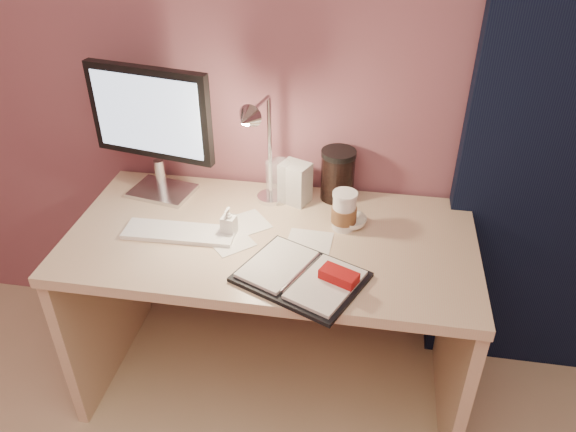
% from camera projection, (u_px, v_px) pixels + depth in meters
% --- Properties ---
extents(room, '(3.50, 3.50, 3.50)m').
position_uv_depth(room, '(573.00, 108.00, 1.83)').
color(room, '#C6B28E').
rests_on(room, ground).
extents(desk, '(1.40, 0.70, 0.73)m').
position_uv_depth(desk, '(275.00, 273.00, 2.12)').
color(desk, '#CAB58F').
rests_on(desk, ground).
extents(monitor, '(0.47, 0.21, 0.50)m').
position_uv_depth(monitor, '(153.00, 121.00, 2.00)').
color(monitor, silver).
rests_on(monitor, desk).
extents(keyboard, '(0.39, 0.12, 0.02)m').
position_uv_depth(keyboard, '(180.00, 233.00, 1.93)').
color(keyboard, white).
rests_on(keyboard, desk).
extents(planner, '(0.44, 0.40, 0.06)m').
position_uv_depth(planner, '(304.00, 276.00, 1.73)').
color(planner, black).
rests_on(planner, desk).
extents(paper_a, '(0.19, 0.19, 0.00)m').
position_uv_depth(paper_a, '(247.00, 223.00, 1.99)').
color(paper_a, white).
rests_on(paper_a, desk).
extents(paper_b, '(0.16, 0.16, 0.00)m').
position_uv_depth(paper_b, '(309.00, 243.00, 1.89)').
color(paper_b, white).
rests_on(paper_b, desk).
extents(paper_c, '(0.19, 0.19, 0.00)m').
position_uv_depth(paper_c, '(231.00, 242.00, 1.90)').
color(paper_c, white).
rests_on(paper_c, desk).
extents(coffee_cup, '(0.09, 0.09, 0.14)m').
position_uv_depth(coffee_cup, '(344.00, 212.00, 1.93)').
color(coffee_cup, white).
rests_on(coffee_cup, desk).
extents(clear_cup, '(0.09, 0.09, 0.16)m').
position_uv_depth(clear_cup, '(278.00, 181.00, 2.08)').
color(clear_cup, white).
rests_on(clear_cup, desk).
extents(bowl, '(0.13, 0.13, 0.03)m').
position_uv_depth(bowl, '(351.00, 222.00, 1.97)').
color(bowl, white).
rests_on(bowl, desk).
extents(lotion_bottle, '(0.05, 0.06, 0.11)m').
position_uv_depth(lotion_bottle, '(229.00, 221.00, 1.91)').
color(lotion_bottle, white).
rests_on(lotion_bottle, desk).
extents(dark_jar, '(0.12, 0.12, 0.18)m').
position_uv_depth(dark_jar, '(338.00, 177.00, 2.09)').
color(dark_jar, black).
rests_on(dark_jar, desk).
extents(product_box, '(0.13, 0.12, 0.16)m').
position_uv_depth(product_box, '(295.00, 183.00, 2.08)').
color(product_box, silver).
rests_on(product_box, desk).
extents(desk_lamp, '(0.14, 0.27, 0.44)m').
position_uv_depth(desk_lamp, '(270.00, 147.00, 1.88)').
color(desk_lamp, silver).
rests_on(desk_lamp, desk).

